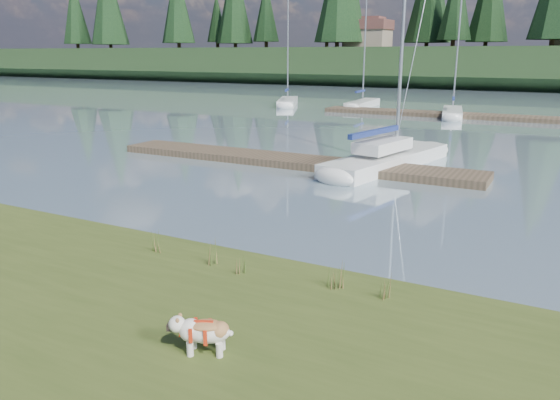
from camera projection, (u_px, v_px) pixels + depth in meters
The scene contains 20 objects.
ground at pixel (472, 118), 38.92m from camera, with size 200.00×200.00×0.00m, color #8098A6.
bank at pixel (69, 350), 8.20m from camera, with size 60.00×9.00×0.35m, color #404E1D.
ridge at pixel (527, 68), 74.91m from camera, with size 200.00×20.00×5.00m, color black.
bulldog at pixel (204, 331), 7.73m from camera, with size 0.93×0.63×0.55m.
sailboat_main at pixel (395, 155), 22.57m from camera, with size 3.48×8.76×12.40m.
dock_near at pixel (288, 160), 22.81m from camera, with size 16.00×2.00×0.30m, color #4C3D2C.
dock_far at pixel (502, 117), 37.98m from camera, with size 26.00×2.20×0.30m, color #4C3D2C.
sailboat_bg_0 at pixel (288, 101), 48.97m from camera, with size 4.04×7.07×10.38m.
sailboat_bg_1 at pixel (365, 103), 47.12m from camera, with size 1.73×7.01×10.48m.
sailboat_bg_2 at pixel (452, 111), 40.14m from camera, with size 2.54×6.77×10.14m.
weed_0 at pixel (212, 252), 11.02m from camera, with size 0.17×0.14×0.61m.
weed_1 at pixel (242, 264), 10.52m from camera, with size 0.17×0.14×0.52m.
weed_2 at pixel (340, 274), 9.96m from camera, with size 0.17×0.14×0.61m.
weed_3 at pixel (155, 243), 11.66m from camera, with size 0.17×0.14×0.53m.
weed_4 at pixel (333, 279), 9.93m from camera, with size 0.17×0.14×0.39m.
weed_5 at pixel (387, 288), 9.48m from camera, with size 0.17×0.14×0.49m.
mud_lip at pixel (230, 261), 11.98m from camera, with size 60.00×0.50×0.14m, color #33281C.
conifer_0 at pixel (177, 3), 92.11m from camera, with size 5.72×5.72×14.15m.
conifer_1 at pixel (266, 10), 89.07m from camera, with size 4.40×4.40×11.30m.
house_0 at pixel (368, 33), 81.08m from camera, with size 6.30×5.30×4.65m.
Camera 1 is at (6.25, -10.97, 4.50)m, focal length 35.00 mm.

